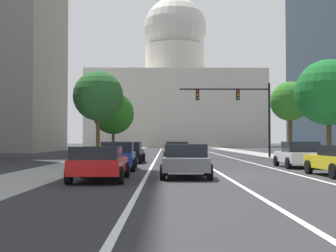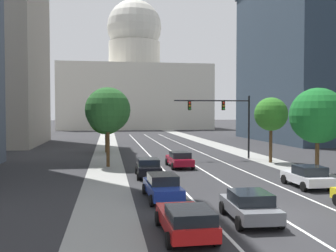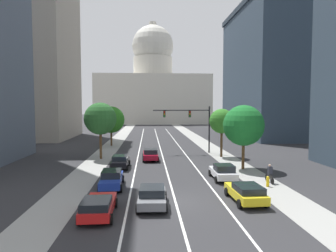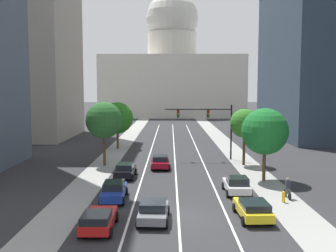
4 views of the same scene
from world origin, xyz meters
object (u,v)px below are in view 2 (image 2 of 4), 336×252
(traffic_signal_mast, at_px, (226,114))
(car_crimson, at_px, (180,159))
(car_red, at_px, (186,220))
(car_gray, at_px, (250,206))
(street_tree_far_right, at_px, (271,114))
(car_blue, at_px, (162,186))
(street_tree_near_left, at_px, (106,116))
(capitol_building, at_px, (135,82))
(street_tree_mid_right, at_px, (318,116))
(car_black, at_px, (148,167))
(street_tree_mid_left, at_px, (108,110))
(car_white, at_px, (307,176))

(traffic_signal_mast, bearing_deg, car_crimson, -138.44)
(car_red, relative_size, car_crimson, 0.95)
(car_red, xyz_separation_m, car_gray, (3.38, 1.75, 0.02))
(car_red, height_order, car_gray, car_gray)
(car_red, bearing_deg, street_tree_far_right, -32.27)
(car_blue, relative_size, street_tree_near_left, 0.67)
(capitol_building, distance_m, street_tree_mid_right, 92.24)
(car_crimson, distance_m, street_tree_mid_right, 12.50)
(car_gray, xyz_separation_m, car_black, (-3.39, 12.89, 0.03))
(car_black, bearing_deg, street_tree_mid_right, -93.66)
(street_tree_mid_left, height_order, street_tree_mid_right, street_tree_mid_left)
(car_black, bearing_deg, capitol_building, -1.75)
(car_white, bearing_deg, car_red, 130.94)
(car_gray, height_order, street_tree_near_left, street_tree_near_left)
(car_white, xyz_separation_m, car_crimson, (-6.77, 10.64, -0.01))
(capitol_building, relative_size, street_tree_near_left, 6.53)
(car_white, distance_m, car_blue, 10.35)
(car_red, bearing_deg, car_blue, -0.63)
(car_white, distance_m, car_black, 11.73)
(street_tree_mid_left, bearing_deg, car_blue, -77.42)
(street_tree_mid_right, bearing_deg, car_red, -135.34)
(car_blue, bearing_deg, car_red, 178.19)
(car_crimson, bearing_deg, car_white, -148.76)
(car_black, relative_size, street_tree_mid_left, 0.56)
(car_black, relative_size, street_tree_far_right, 0.63)
(car_gray, xyz_separation_m, street_tree_mid_left, (-6.53, 19.12, 4.56))
(car_red, distance_m, car_white, 13.43)
(car_black, height_order, traffic_signal_mast, traffic_signal_mast)
(capitol_building, distance_m, street_tree_near_left, 72.08)
(street_tree_mid_left, bearing_deg, car_red, -81.43)
(car_white, relative_size, car_gray, 0.99)
(car_gray, bearing_deg, car_white, -41.84)
(car_blue, height_order, street_tree_near_left, street_tree_near_left)
(capitol_building, relative_size, street_tree_far_right, 6.86)
(street_tree_near_left, bearing_deg, car_red, -84.33)
(car_blue, bearing_deg, street_tree_mid_right, -65.84)
(car_red, distance_m, car_blue, 6.79)
(car_black, distance_m, traffic_signal_mast, 14.59)
(car_crimson, bearing_deg, street_tree_mid_left, 76.33)
(car_red, relative_size, car_gray, 1.08)
(car_white, distance_m, car_crimson, 12.61)
(car_white, bearing_deg, street_tree_far_right, -13.21)
(car_gray, relative_size, street_tree_mid_right, 0.58)
(car_gray, height_order, street_tree_mid_left, street_tree_mid_left)
(car_blue, bearing_deg, street_tree_mid_left, 10.75)
(car_gray, height_order, car_blue, car_blue)
(car_black, height_order, street_tree_mid_right, street_tree_mid_right)
(traffic_signal_mast, distance_m, street_tree_far_right, 5.06)
(capitol_building, bearing_deg, car_black, -93.23)
(street_tree_near_left, bearing_deg, street_tree_mid_left, -89.04)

